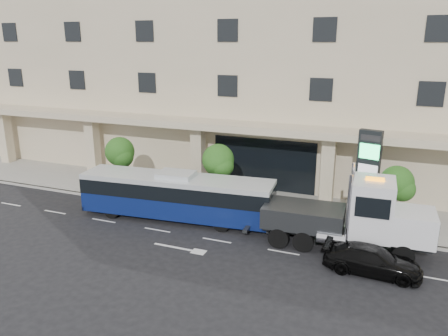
{
  "coord_description": "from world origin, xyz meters",
  "views": [
    {
      "loc": [
        8.98,
        -23.11,
        11.31
      ],
      "look_at": [
        -0.93,
        2.0,
        3.39
      ],
      "focal_mm": 35.0,
      "sensor_mm": 36.0,
      "label": 1
    }
  ],
  "objects_px": {
    "tow_truck": "(353,217)",
    "black_sedan": "(372,260)",
    "signage_pylon": "(367,173)",
    "city_bus": "(177,195)"
  },
  "relations": [
    {
      "from": "tow_truck",
      "to": "black_sedan",
      "type": "xyz_separation_m",
      "value": [
        1.24,
        -2.28,
        -1.24
      ]
    },
    {
      "from": "tow_truck",
      "to": "city_bus",
      "type": "bearing_deg",
      "value": 175.83
    },
    {
      "from": "city_bus",
      "to": "signage_pylon",
      "type": "height_order",
      "value": "signage_pylon"
    },
    {
      "from": "black_sedan",
      "to": "city_bus",
      "type": "bearing_deg",
      "value": 79.71
    },
    {
      "from": "black_sedan",
      "to": "signage_pylon",
      "type": "relative_size",
      "value": 0.84
    },
    {
      "from": "city_bus",
      "to": "tow_truck",
      "type": "height_order",
      "value": "tow_truck"
    },
    {
      "from": "tow_truck",
      "to": "signage_pylon",
      "type": "distance_m",
      "value": 5.27
    },
    {
      "from": "black_sedan",
      "to": "signage_pylon",
      "type": "distance_m",
      "value": 7.86
    },
    {
      "from": "city_bus",
      "to": "black_sedan",
      "type": "xyz_separation_m",
      "value": [
        12.37,
        -2.63,
        -0.93
      ]
    },
    {
      "from": "black_sedan",
      "to": "signage_pylon",
      "type": "xyz_separation_m",
      "value": [
        -0.96,
        7.43,
        2.37
      ]
    }
  ]
}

